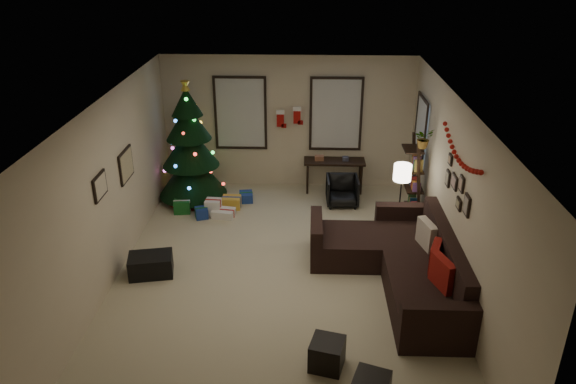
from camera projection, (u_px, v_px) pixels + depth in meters
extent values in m
plane|color=#BBAF8D|center=(280.00, 276.00, 8.44)|extent=(7.00, 7.00, 0.00)
plane|color=white|center=(279.00, 105.00, 7.31)|extent=(7.00, 7.00, 0.00)
plane|color=beige|center=(288.00, 123.00, 11.06)|extent=(5.00, 0.00, 5.00)
plane|color=beige|center=(259.00, 371.00, 4.70)|extent=(5.00, 0.00, 5.00)
plane|color=beige|center=(107.00, 194.00, 7.96)|extent=(0.00, 7.00, 7.00)
plane|color=beige|center=(455.00, 199.00, 7.80)|extent=(0.00, 7.00, 7.00)
cube|color=#728CB2|center=(241.00, 113.00, 10.98)|extent=(0.94, 0.02, 1.35)
cube|color=beige|center=(241.00, 113.00, 10.98)|extent=(0.94, 0.03, 1.35)
cube|color=#728CB2|center=(336.00, 114.00, 10.91)|extent=(0.94, 0.02, 1.35)
cube|color=beige|center=(336.00, 114.00, 10.91)|extent=(0.94, 0.03, 1.35)
cube|color=#728CB2|center=(421.00, 132.00, 10.05)|extent=(0.05, 0.27, 1.17)
cube|color=beige|center=(421.00, 132.00, 10.05)|extent=(0.05, 0.45, 1.17)
cylinder|color=black|center=(194.00, 192.00, 10.89)|extent=(0.10, 0.10, 0.29)
cone|color=black|center=(192.00, 172.00, 10.71)|extent=(1.32, 1.32, 0.92)
cone|color=black|center=(190.00, 146.00, 10.48)|extent=(1.09, 1.09, 0.78)
cone|color=black|center=(188.00, 122.00, 10.28)|extent=(0.86, 0.86, 0.68)
cone|color=black|center=(186.00, 101.00, 10.12)|extent=(0.58, 0.58, 0.53)
cylinder|color=maroon|center=(194.00, 198.00, 10.94)|extent=(1.07, 1.07, 0.04)
cube|color=silver|center=(223.00, 213.00, 10.22)|extent=(0.40, 0.30, 0.15)
cube|color=navy|center=(246.00, 197.00, 10.84)|extent=(0.25, 0.30, 0.18)
cube|color=maroon|center=(182.00, 196.00, 10.77)|extent=(0.26, 0.26, 0.28)
cube|color=#14591E|center=(182.00, 207.00, 10.36)|extent=(0.30, 0.22, 0.25)
cube|color=gold|center=(231.00, 202.00, 10.56)|extent=(0.35, 0.28, 0.22)
cube|color=silver|center=(213.00, 207.00, 10.28)|extent=(0.28, 0.25, 0.30)
cube|color=navy|center=(201.00, 213.00, 10.18)|extent=(0.22, 0.22, 0.20)
cube|color=black|center=(417.00, 275.00, 8.06)|extent=(0.96, 2.56, 0.45)
cube|color=black|center=(447.00, 249.00, 7.86)|extent=(0.20, 2.56, 0.46)
cube|color=black|center=(438.00, 329.00, 6.76)|extent=(0.96, 0.20, 0.70)
cube|color=black|center=(404.00, 223.00, 9.26)|extent=(0.96, 0.20, 0.70)
cube|color=black|center=(350.00, 246.00, 8.82)|extent=(0.91, 0.96, 0.45)
cube|color=black|center=(316.00, 239.00, 8.78)|extent=(0.18, 0.96, 0.70)
cube|color=maroon|center=(442.00, 275.00, 7.33)|extent=(0.27, 0.49, 0.47)
cube|color=maroon|center=(435.00, 257.00, 7.74)|extent=(0.25, 0.43, 0.41)
cube|color=#C3B29E|center=(427.00, 236.00, 8.31)|extent=(0.24, 0.48, 0.46)
cube|color=black|center=(327.00, 354.00, 6.59)|extent=(0.47, 0.47, 0.37)
cube|color=black|center=(334.00, 161.00, 11.07)|extent=(1.23, 0.44, 0.04)
cylinder|color=black|center=(307.00, 180.00, 11.07)|extent=(0.04, 0.04, 0.61)
cylinder|color=black|center=(307.00, 173.00, 11.38)|extent=(0.04, 0.04, 0.61)
cylinder|color=black|center=(361.00, 180.00, 11.03)|extent=(0.04, 0.04, 0.61)
cylinder|color=black|center=(360.00, 174.00, 11.35)|extent=(0.04, 0.04, 0.61)
imported|color=black|center=(342.00, 191.00, 10.62)|extent=(0.57, 0.54, 0.57)
cube|color=black|center=(419.00, 186.00, 9.48)|extent=(0.05, 0.05, 1.66)
cube|color=black|center=(414.00, 176.00, 9.88)|extent=(0.05, 0.05, 1.66)
cube|color=black|center=(412.00, 207.00, 9.89)|extent=(0.30, 0.46, 0.03)
cube|color=black|center=(414.00, 188.00, 9.74)|extent=(0.30, 0.46, 0.03)
cube|color=black|center=(416.00, 169.00, 9.59)|extent=(0.30, 0.46, 0.03)
cube|color=black|center=(418.00, 149.00, 9.43)|extent=(0.30, 0.46, 0.03)
imported|color=#4C4C4C|center=(424.00, 135.00, 9.02)|extent=(0.50, 0.48, 0.43)
cylinder|color=black|center=(396.00, 238.00, 9.49)|extent=(0.24, 0.24, 0.03)
cylinder|color=black|center=(399.00, 207.00, 9.25)|extent=(0.03, 0.03, 1.16)
cylinder|color=white|center=(402.00, 172.00, 8.98)|extent=(0.29, 0.29, 0.27)
cube|color=black|center=(126.00, 165.00, 8.71)|extent=(0.04, 0.60, 0.50)
cube|color=tan|center=(126.00, 165.00, 8.71)|extent=(0.01, 0.54, 0.45)
cube|color=black|center=(100.00, 186.00, 7.62)|extent=(0.04, 0.45, 0.35)
cube|color=beige|center=(100.00, 186.00, 7.62)|extent=(0.01, 0.41, 0.31)
cube|color=black|center=(467.00, 205.00, 7.17)|extent=(0.03, 0.22, 0.28)
cube|color=black|center=(462.00, 184.00, 7.43)|extent=(0.03, 0.18, 0.22)
cube|color=black|center=(459.00, 204.00, 7.55)|extent=(0.03, 0.20, 0.16)
cube|color=black|center=(454.00, 182.00, 7.79)|extent=(0.03, 0.26, 0.20)
cube|color=black|center=(448.00, 178.00, 8.15)|extent=(0.03, 0.18, 0.24)
cube|color=black|center=(450.00, 160.00, 8.03)|extent=(0.03, 0.16, 0.16)
cube|color=#990F0C|center=(280.00, 119.00, 10.89)|extent=(0.14, 0.04, 0.30)
cube|color=white|center=(280.00, 112.00, 10.83)|extent=(0.16, 0.05, 0.08)
cube|color=#990F0C|center=(284.00, 126.00, 10.94)|extent=(0.10, 0.04, 0.08)
cube|color=#990F0C|center=(297.00, 116.00, 10.83)|extent=(0.14, 0.04, 0.30)
cube|color=white|center=(297.00, 109.00, 10.76)|extent=(0.16, 0.05, 0.08)
cube|color=#990F0C|center=(300.00, 123.00, 10.88)|extent=(0.10, 0.04, 0.08)
cube|color=black|center=(151.00, 265.00, 8.43)|extent=(0.73, 0.56, 0.33)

